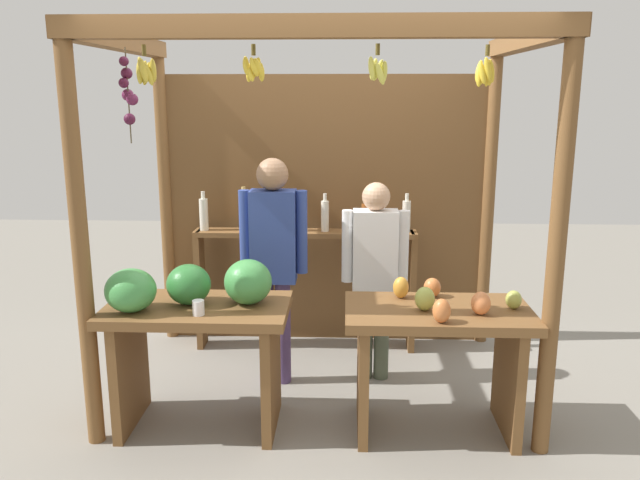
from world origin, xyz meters
TOP-DOWN VIEW (x-y plane):
  - ground_plane at (0.00, 0.00)m, footprint 12.00×12.00m
  - market_stall at (-0.01, 0.40)m, footprint 2.81×1.86m
  - fruit_counter_left at (-0.75, -0.67)m, footprint 1.14×0.66m
  - fruit_counter_right at (0.74, -0.66)m, footprint 1.13×0.64m
  - bottle_shelf_unit at (-0.17, 0.66)m, footprint 1.80×0.22m
  - vendor_man at (-0.34, -0.01)m, footprint 0.48×0.22m
  - vendor_woman at (0.39, 0.09)m, footprint 0.48×0.20m

SIDE VIEW (x-z plane):
  - ground_plane at x=0.00m, z-range 0.00..0.00m
  - fruit_counter_right at x=0.74m, z-range 0.11..1.06m
  - fruit_counter_left at x=-0.75m, z-range 0.17..1.26m
  - bottle_shelf_unit at x=-0.17m, z-range 0.11..1.47m
  - vendor_woman at x=0.39m, z-range 0.14..1.61m
  - vendor_man at x=-0.34m, z-range 0.17..1.82m
  - market_stall at x=-0.01m, z-range 0.20..2.68m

